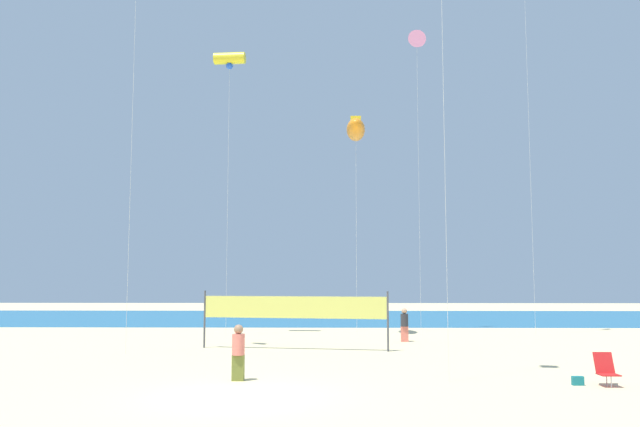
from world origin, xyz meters
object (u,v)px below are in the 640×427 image
volleyball_net (294,310)px  kite_orange_inflatable (356,130)px  folding_beach_chair (606,368)px  beach_handbag (578,381)px  beachgoer_charcoal_shirt (404,324)px  kite_yellow_tube (230,59)px  beachgoer_coral_shirt (238,351)px  kite_pink_delta (417,40)px

volleyball_net → kite_orange_inflatable: kite_orange_inflatable is taller
kite_orange_inflatable → folding_beach_chair: bearing=-67.9°
beach_handbag → kite_orange_inflatable: (-5.46, 15.25, 10.57)m
folding_beach_chair → volleyball_net: (-9.08, 8.86, 1.17)m
beachgoer_charcoal_shirt → kite_orange_inflatable: size_ratio=0.13×
folding_beach_chair → kite_orange_inflatable: bearing=127.9°
kite_yellow_tube → beachgoer_charcoal_shirt: bearing=-19.0°
beachgoer_coral_shirt → kite_yellow_tube: 20.17m
beachgoer_coral_shirt → kite_pink_delta: (7.64, 17.32, 15.69)m
volleyball_net → beach_handbag: 12.20m
beachgoer_coral_shirt → kite_yellow_tube: size_ratio=0.11×
volleyball_net → beach_handbag: (8.32, -8.80, -1.51)m
beach_handbag → folding_beach_chair: bearing=-5.1°
folding_beach_chair → kite_pink_delta: (-2.58, 18.02, 16.08)m
beachgoer_coral_shirt → folding_beach_chair: 10.25m
folding_beach_chair → kite_pink_delta: size_ratio=0.05×
beachgoer_coral_shirt → kite_yellow_tube: kite_yellow_tube is taller
volleyball_net → kite_orange_inflatable: bearing=66.1°
beach_handbag → beachgoer_charcoal_shirt: bearing=105.5°
kite_yellow_tube → beachgoer_coral_shirt: bearing=-79.5°
kite_yellow_tube → kite_orange_inflatable: size_ratio=1.30×
volleyball_net → kite_pink_delta: kite_pink_delta is taller
volleyball_net → kite_orange_inflatable: size_ratio=0.68×
kite_pink_delta → kite_orange_inflatable: bearing=-143.4°
kite_orange_inflatable → volleyball_net: bearing=-113.9°
beach_handbag → kite_orange_inflatable: bearing=109.7°
beachgoer_charcoal_shirt → kite_pink_delta: bearing=68.5°
beachgoer_charcoal_shirt → beach_handbag: beachgoer_charcoal_shirt is taller
folding_beach_chair → volleyball_net: size_ratio=0.11×
kite_pink_delta → kite_orange_inflatable: (-3.64, -2.70, -5.86)m
folding_beach_chair → kite_orange_inflatable: kite_orange_inflatable is taller
kite_pink_delta → kite_yellow_tube: kite_pink_delta is taller
volleyball_net → kite_pink_delta: bearing=54.6°
beachgoer_coral_shirt → beachgoer_charcoal_shirt: (6.08, 11.55, -0.03)m
beachgoer_coral_shirt → beach_handbag: beachgoer_coral_shirt is taller
folding_beach_chair → kite_yellow_tube: size_ratio=0.06×
beachgoer_charcoal_shirt → kite_yellow_tube: size_ratio=0.10×
beachgoer_coral_shirt → kite_pink_delta: bearing=-74.4°
kite_orange_inflatable → beach_handbag: bearing=-70.3°
beachgoer_charcoal_shirt → folding_beach_chair: (4.13, -12.25, -0.35)m
beachgoer_coral_shirt → kite_pink_delta: kite_pink_delta is taller
beachgoer_charcoal_shirt → volleyball_net: (-4.95, -3.39, 0.81)m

